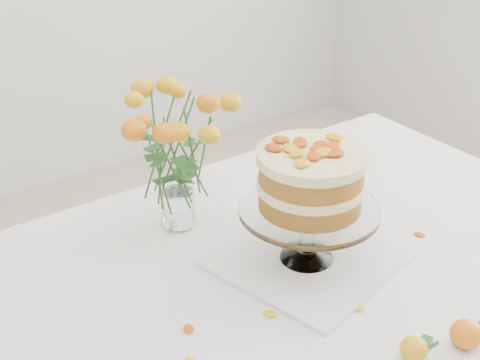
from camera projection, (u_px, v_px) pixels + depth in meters
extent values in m
cube|color=tan|center=(286.00, 276.00, 1.34)|extent=(1.40, 0.90, 0.04)
cylinder|color=tan|center=(362.00, 246.00, 2.10)|extent=(0.06, 0.06, 0.71)
cube|color=white|center=(287.00, 267.00, 1.33)|extent=(1.42, 0.92, 0.01)
cube|color=white|center=(173.00, 213.00, 1.71)|extent=(1.42, 0.01, 0.20)
cube|color=silver|center=(306.00, 260.00, 1.34)|extent=(0.38, 0.38, 0.01)
cylinder|color=white|center=(308.00, 231.00, 1.31)|extent=(0.03, 0.03, 0.09)
cylinder|color=white|center=(309.00, 209.00, 1.28)|extent=(0.27, 0.27, 0.01)
cylinder|color=#A56025|center=(310.00, 197.00, 1.27)|extent=(0.22, 0.22, 0.04)
cylinder|color=#FFE8A4|center=(311.00, 184.00, 1.26)|extent=(0.23, 0.23, 0.02)
cylinder|color=#A56025|center=(311.00, 171.00, 1.24)|extent=(0.22, 0.22, 0.04)
cylinder|color=#FFE8A4|center=(312.00, 157.00, 1.23)|extent=(0.23, 0.23, 0.02)
cylinder|color=white|center=(179.00, 224.00, 1.46)|extent=(0.05, 0.05, 0.01)
cylinder|color=white|center=(178.00, 207.00, 1.44)|extent=(0.07, 0.07, 0.08)
ellipsoid|color=orange|center=(414.00, 349.00, 1.09)|extent=(0.05, 0.05, 0.04)
cylinder|color=#2A5522|center=(426.00, 349.00, 1.12)|extent=(0.06, 0.01, 0.00)
ellipsoid|color=orange|center=(466.00, 334.00, 1.12)|extent=(0.06, 0.06, 0.05)
ellipsoid|color=#F1A80F|center=(270.00, 314.00, 1.20)|extent=(0.03, 0.02, 0.00)
ellipsoid|color=#F1A80F|center=(327.00, 305.00, 1.22)|extent=(0.03, 0.02, 0.00)
ellipsoid|color=#F1A80F|center=(358.00, 308.00, 1.21)|extent=(0.03, 0.02, 0.00)
ellipsoid|color=#F1A80F|center=(189.00, 329.00, 1.16)|extent=(0.03, 0.02, 0.00)
ellipsoid|color=#F1A80F|center=(420.00, 235.00, 1.43)|extent=(0.03, 0.02, 0.00)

